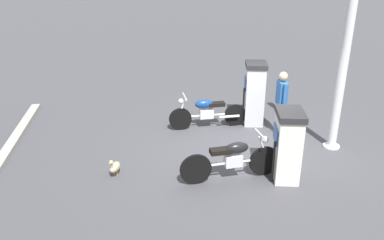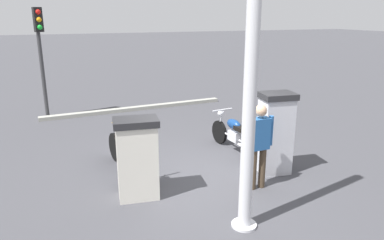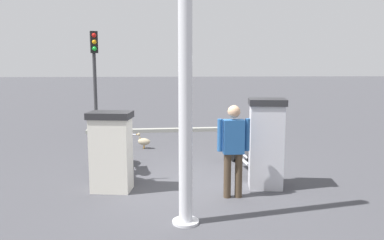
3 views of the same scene
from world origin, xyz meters
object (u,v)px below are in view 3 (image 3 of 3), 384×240
object	(u,v)px
motorcycle_near_pump	(242,150)
motorcycle_far_pump	(121,152)
fuel_pump_near	(266,143)
fuel_pump_far	(111,151)
wandering_duck	(144,141)
attendant_person	(233,145)
canopy_support_pole	(185,74)
roadside_traffic_light	(95,63)

from	to	relation	value
motorcycle_near_pump	motorcycle_far_pump	size ratio (longest dim) A/B	0.99
motorcycle_near_pump	motorcycle_far_pump	distance (m)	2.67
fuel_pump_near	fuel_pump_far	xyz separation A→B (m)	(0.00, 2.90, -0.11)
fuel_pump_far	wandering_duck	size ratio (longest dim) A/B	3.38
fuel_pump_near	motorcycle_near_pump	distance (m)	1.38
fuel_pump_near	motorcycle_far_pump	bearing A→B (deg)	68.89
fuel_pump_far	motorcycle_far_pump	bearing A→B (deg)	-2.37
fuel_pump_near	attendant_person	bearing A→B (deg)	125.80
motorcycle_far_pump	attendant_person	world-z (taller)	attendant_person
attendant_person	motorcycle_far_pump	bearing A→B (deg)	52.94
attendant_person	canopy_support_pole	world-z (taller)	canopy_support_pole
motorcycle_far_pump	canopy_support_pole	world-z (taller)	canopy_support_pole
roadside_traffic_light	canopy_support_pole	world-z (taller)	canopy_support_pole
motorcycle_far_pump	roadside_traffic_light	world-z (taller)	roadside_traffic_light
fuel_pump_far	motorcycle_near_pump	size ratio (longest dim) A/B	0.71
motorcycle_near_pump	fuel_pump_near	bearing A→B (deg)	-171.39
wandering_duck	fuel_pump_near	bearing A→B (deg)	-144.29
motorcycle_near_pump	attendant_person	world-z (taller)	attendant_person
wandering_duck	roadside_traffic_light	world-z (taller)	roadside_traffic_light
motorcycle_far_pump	attendant_person	size ratio (longest dim) A/B	1.28
attendant_person	canopy_support_pole	size ratio (longest dim) A/B	0.36
motorcycle_near_pump	motorcycle_far_pump	xyz separation A→B (m)	(-0.20, 2.66, 0.03)
wandering_duck	canopy_support_pole	bearing A→B (deg)	-169.68
fuel_pump_near	attendant_person	distance (m)	0.88
fuel_pump_far	motorcycle_far_pump	distance (m)	1.14
motorcycle_far_pump	roadside_traffic_light	size ratio (longest dim) A/B	0.62
motorcycle_near_pump	motorcycle_far_pump	world-z (taller)	motorcycle_far_pump
canopy_support_pole	wandering_duck	bearing A→B (deg)	10.32
fuel_pump_near	motorcycle_near_pump	world-z (taller)	fuel_pump_near
motorcycle_near_pump	canopy_support_pole	xyz separation A→B (m)	(-2.86, 1.41, 1.77)
canopy_support_pole	fuel_pump_far	bearing A→B (deg)	39.71
motorcycle_near_pump	wandering_duck	distance (m)	3.23
roadside_traffic_light	attendant_person	bearing A→B (deg)	-152.15
attendant_person	motorcycle_near_pump	bearing A→B (deg)	-15.93
fuel_pump_near	roadside_traffic_light	bearing A→B (deg)	34.42
attendant_person	roadside_traffic_light	size ratio (longest dim) A/B	0.48
fuel_pump_near	wandering_duck	bearing A→B (deg)	35.71
attendant_person	roadside_traffic_light	xyz separation A→B (m)	(6.81, 3.60, 1.41)
wandering_duck	roadside_traffic_light	size ratio (longest dim) A/B	0.13
attendant_person	roadside_traffic_light	world-z (taller)	roadside_traffic_light
fuel_pump_far	attendant_person	size ratio (longest dim) A/B	0.90
motorcycle_far_pump	roadside_traffic_light	xyz separation A→B (m)	(5.19, 1.46, 1.88)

